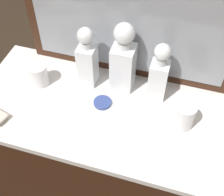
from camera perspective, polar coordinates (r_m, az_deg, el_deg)
name	(u,v)px	position (r m, az deg, el deg)	size (l,w,h in m)	color
dresser	(112,167)	(1.59, 0.00, -12.55)	(1.12, 0.50, 0.90)	#381E11
dresser_mirror	(131,10)	(1.17, 3.44, 15.85)	(0.86, 0.03, 0.62)	#381E11
crystal_decanter_right	(159,77)	(1.21, 8.55, 3.89)	(0.07, 0.07, 0.26)	white
crystal_decanter_far_right	(123,63)	(1.23, 2.02, 6.43)	(0.09, 0.09, 0.31)	white
crystal_decanter_front	(87,62)	(1.25, -4.53, 6.60)	(0.07, 0.07, 0.27)	white
crystal_tumbler_rear	(39,76)	(1.32, -13.17, 4.01)	(0.07, 0.07, 0.10)	white
crystal_tumbler_center	(184,116)	(1.17, 13.05, -3.32)	(0.08, 0.08, 0.10)	white
porcelain_dish	(102,103)	(1.24, -1.75, -0.84)	(0.07, 0.07, 0.01)	#33478C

